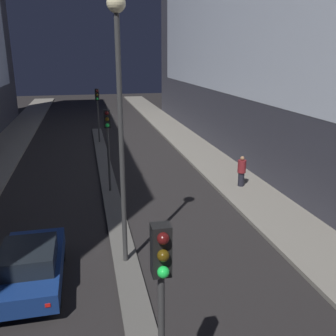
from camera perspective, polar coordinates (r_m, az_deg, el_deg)
median_strip at (r=20.70m, az=-8.99°, el=-2.58°), size 0.85×32.24×0.13m
traffic_light_near at (r=6.55m, az=-0.99°, el=-17.52°), size 0.32×0.42×4.20m
traffic_light_mid at (r=18.86m, az=-9.21°, el=5.46°), size 0.32×0.42×4.20m
traffic_light_far at (r=30.17m, az=-10.70°, el=9.68°), size 0.32×0.42×4.20m
street_lamp at (r=11.53m, az=-7.44°, el=12.08°), size 0.55×0.55×8.44m
car_left_lane at (r=12.58m, az=-20.17°, el=-13.70°), size 1.84×4.13×1.45m
pedestrian_on_right_sidewalk at (r=20.18m, az=11.15°, el=-0.41°), size 0.44×0.44×1.64m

